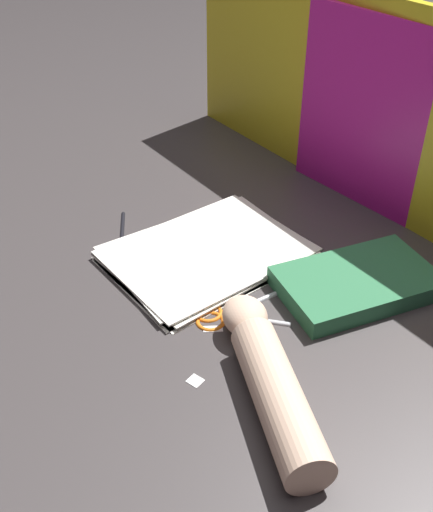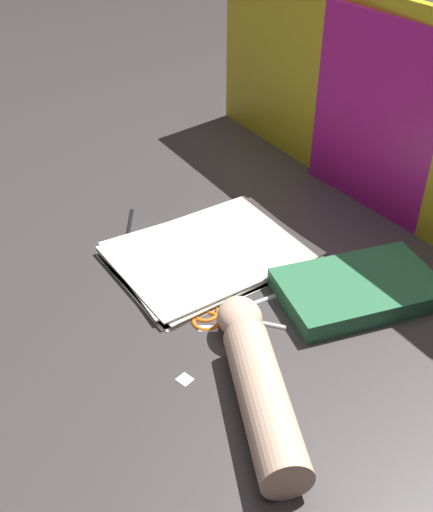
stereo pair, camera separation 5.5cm
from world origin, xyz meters
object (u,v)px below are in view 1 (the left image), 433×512
object	(u,v)px
scissors	(225,313)
hand_forearm	(270,378)
book_closed	(357,283)
paper_stack	(207,254)

from	to	relation	value
scissors	hand_forearm	distance (m)	0.18
book_closed	scissors	xyz separation A→B (m)	(-0.08, -0.22, -0.01)
book_closed	hand_forearm	size ratio (longest dim) A/B	0.88
paper_stack	book_closed	world-z (taller)	book_closed
paper_stack	scissors	world-z (taller)	paper_stack
scissors	hand_forearm	size ratio (longest dim) A/B	0.48
book_closed	hand_forearm	xyz separation A→B (m)	(0.09, -0.27, 0.02)
book_closed	scissors	distance (m)	0.23
paper_stack	hand_forearm	distance (m)	0.34
book_closed	hand_forearm	world-z (taller)	hand_forearm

